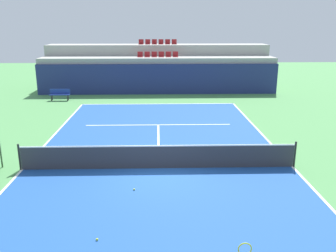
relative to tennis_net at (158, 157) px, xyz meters
name	(u,v)px	position (x,y,z in m)	size (l,w,h in m)	color
ground_plane	(159,168)	(0.00, 0.00, -0.51)	(80.00, 80.00, 0.00)	#4C8C4C
court_surface	(159,168)	(0.00, 0.00, -0.50)	(11.00, 24.00, 0.01)	#1E4C99
baseline_far	(158,104)	(0.00, 11.95, -0.50)	(11.00, 0.10, 0.00)	white
sideline_left	(22,170)	(-5.45, 0.00, -0.50)	(0.10, 24.00, 0.00)	white
sideline_right	(292,167)	(5.45, 0.00, -0.50)	(0.10, 24.00, 0.00)	white
service_line_far	(158,125)	(0.00, 6.40, -0.50)	(8.26, 0.10, 0.00)	white
centre_service_line	(158,143)	(0.00, 3.20, -0.50)	(0.10, 6.40, 0.00)	white
back_wall	(158,79)	(0.00, 15.75, 0.71)	(19.53, 0.30, 2.44)	navy
stands_tier_lower	(158,74)	(0.00, 17.10, 0.93)	(19.53, 2.40, 2.89)	#9E9E99
stands_tier_upper	(158,66)	(0.00, 19.50, 1.39)	(19.53, 2.40, 3.79)	#9E9E99
seating_row_lower	(158,55)	(0.00, 17.19, 2.50)	(3.41, 0.44, 0.44)	maroon
seating_row_upper	(158,43)	(0.00, 19.59, 3.41)	(3.41, 0.44, 0.44)	maroon
tennis_net	(158,157)	(0.00, 0.00, 0.00)	(11.08, 0.08, 1.07)	black
player_bench	(60,94)	(-7.41, 13.47, 0.00)	(1.50, 0.40, 0.85)	navy
tennis_ball_0	(97,239)	(-1.67, -4.98, -0.47)	(0.07, 0.07, 0.07)	#CCE033
tennis_ball_2	(134,189)	(-0.86, -1.97, -0.47)	(0.07, 0.07, 0.07)	#CCE033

